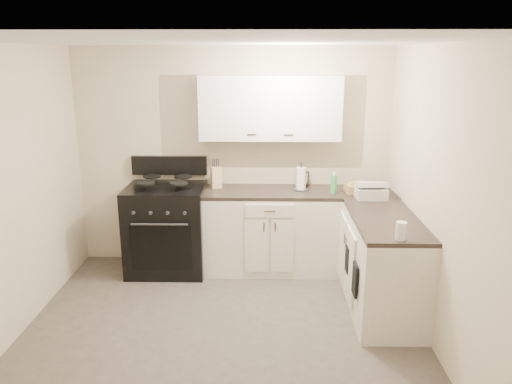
{
  "coord_description": "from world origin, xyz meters",
  "views": [
    {
      "loc": [
        0.38,
        -3.87,
        2.4
      ],
      "look_at": [
        0.29,
        0.85,
        1.1
      ],
      "focal_mm": 35.0,
      "sensor_mm": 36.0,
      "label": 1
    }
  ],
  "objects_px": {
    "stove": "(168,231)",
    "wicker_basket": "(358,189)",
    "knife_block": "(216,177)",
    "paper_towel": "(301,179)",
    "countertop_grill": "(371,192)"
  },
  "relations": [
    {
      "from": "paper_towel",
      "to": "countertop_grill",
      "type": "bearing_deg",
      "value": -22.07
    },
    {
      "from": "knife_block",
      "to": "paper_towel",
      "type": "relative_size",
      "value": 0.96
    },
    {
      "from": "knife_block",
      "to": "paper_towel",
      "type": "height_order",
      "value": "paper_towel"
    },
    {
      "from": "knife_block",
      "to": "wicker_basket",
      "type": "bearing_deg",
      "value": -28.0
    },
    {
      "from": "stove",
      "to": "paper_towel",
      "type": "xyz_separation_m",
      "value": [
        1.51,
        0.06,
        0.61
      ]
    },
    {
      "from": "knife_block",
      "to": "countertop_grill",
      "type": "height_order",
      "value": "knife_block"
    },
    {
      "from": "stove",
      "to": "wicker_basket",
      "type": "distance_m",
      "value": 2.2
    },
    {
      "from": "paper_towel",
      "to": "countertop_grill",
      "type": "relative_size",
      "value": 0.82
    },
    {
      "from": "stove",
      "to": "paper_towel",
      "type": "height_order",
      "value": "paper_towel"
    },
    {
      "from": "paper_towel",
      "to": "countertop_grill",
      "type": "distance_m",
      "value": 0.78
    },
    {
      "from": "wicker_basket",
      "to": "countertop_grill",
      "type": "relative_size",
      "value": 0.87
    },
    {
      "from": "paper_towel",
      "to": "wicker_basket",
      "type": "relative_size",
      "value": 0.94
    },
    {
      "from": "paper_towel",
      "to": "stove",
      "type": "bearing_deg",
      "value": -177.81
    },
    {
      "from": "stove",
      "to": "wicker_basket",
      "type": "bearing_deg",
      "value": -1.01
    },
    {
      "from": "knife_block",
      "to": "paper_towel",
      "type": "distance_m",
      "value": 0.96
    }
  ]
}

